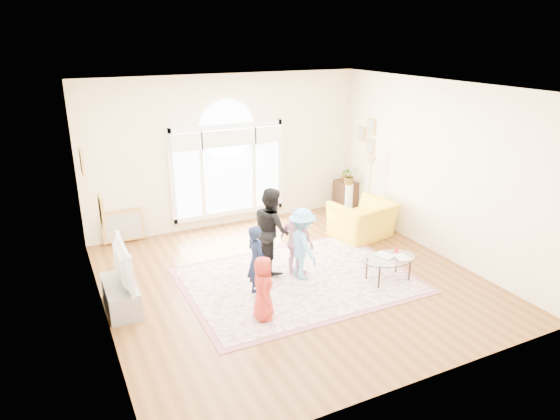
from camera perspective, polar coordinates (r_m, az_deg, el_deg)
name	(u,v)px	position (r m, az deg, el deg)	size (l,w,h in m)	color
ground	(291,280)	(8.57, 1.32, -7.97)	(6.00, 6.00, 0.00)	#5D3514
room_shell	(230,155)	(10.48, -5.70, 6.28)	(6.00, 6.00, 6.00)	#FAE9C4
area_rug	(298,280)	(8.55, 2.11, -7.99)	(3.60, 2.60, 0.02)	beige
rug_border	(298,280)	(8.55, 2.11, -8.02)	(3.80, 2.80, 0.01)	#91545A
tv_console	(121,296)	(8.02, -17.72, -9.36)	(0.45, 1.00, 0.42)	gray
television	(118,264)	(7.79, -18.07, -5.93)	(0.17, 1.11, 0.64)	black
coffee_table	(389,259)	(8.57, 12.34, -5.50)	(0.98, 0.64, 0.54)	silver
armchair	(363,220)	(10.30, 9.45, -1.10)	(1.15, 1.00, 0.75)	yellow
side_cabinet	(345,195)	(11.85, 7.48, 1.67)	(0.40, 0.50, 0.70)	black
floor_lamp	(371,167)	(10.73, 10.33, 4.80)	(0.28, 0.28, 1.51)	black
plant_pedestal	(348,199)	(11.62, 7.81, 1.28)	(0.20, 0.20, 0.70)	white
potted_plant	(349,175)	(11.46, 7.94, 3.96)	(0.39, 0.33, 0.43)	#33722D
leaning_picture	(125,242)	(10.50, -17.31, -3.53)	(0.80, 0.05, 0.62)	tan
child_red	(263,288)	(7.25, -1.94, -8.92)	(0.48, 0.31, 0.97)	#B42D23
child_navy	(257,261)	(7.81, -2.70, -5.86)	(0.43, 0.28, 1.18)	#141E3B
child_black	(272,230)	(8.60, -0.97, -2.26)	(0.73, 0.57, 1.49)	black
child_pink	(297,242)	(8.44, 1.94, -3.66)	(0.72, 0.30, 1.23)	#D59AAF
child_blue	(302,244)	(8.36, 2.57, -3.88)	(0.80, 0.46, 1.24)	#68BBE7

